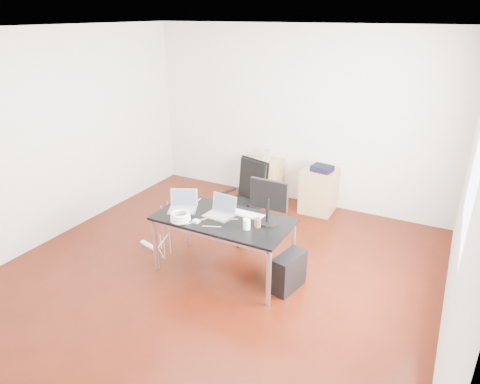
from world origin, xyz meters
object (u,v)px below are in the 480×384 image
at_px(desk, 223,222).
at_px(filing_cabinet_right, 319,190).
at_px(office_chair, 246,196).
at_px(filing_cabinet_left, 265,180).
at_px(pc_tower, 289,272).

bearing_deg(desk, filing_cabinet_right, 78.22).
xyz_separation_m(office_chair, filing_cabinet_left, (-0.28, 1.26, -0.26)).
height_order(office_chair, pc_tower, office_chair).
height_order(filing_cabinet_left, filing_cabinet_right, same).
bearing_deg(desk, pc_tower, 3.20).
height_order(office_chair, filing_cabinet_left, office_chair).
bearing_deg(pc_tower, office_chair, 150.64).
relative_size(office_chair, filing_cabinet_right, 1.54).
bearing_deg(office_chair, pc_tower, -24.89).
distance_m(filing_cabinet_left, filing_cabinet_right, 0.93).
xyz_separation_m(desk, filing_cabinet_left, (-0.47, 2.22, -0.33)).
distance_m(desk, filing_cabinet_left, 2.29).
xyz_separation_m(filing_cabinet_left, pc_tower, (1.30, -2.17, -0.13)).
bearing_deg(office_chair, filing_cabinet_left, 119.71).
height_order(desk, filing_cabinet_left, desk).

